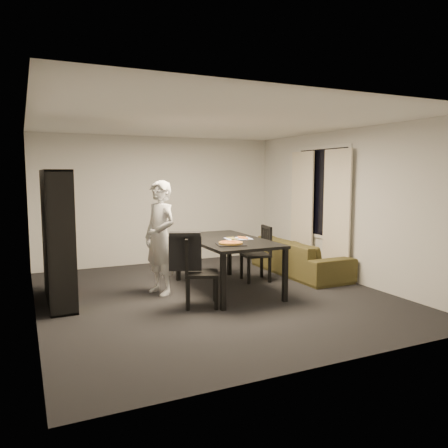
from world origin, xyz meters
name	(u,v)px	position (x,y,z in m)	size (l,w,h in m)	color
room	(213,210)	(0.00, 0.00, 1.30)	(5.01, 5.51, 2.61)	black
window_pane	(322,193)	(2.48, 0.60, 1.50)	(0.02, 1.40, 1.60)	black
window_frame	(322,193)	(2.48, 0.60, 1.50)	(0.03, 1.52, 1.72)	white
curtain_left	(336,214)	(2.40, 0.08, 1.15)	(0.03, 0.70, 2.25)	beige
curtain_right	(302,209)	(2.40, 1.12, 1.15)	(0.03, 0.70, 2.25)	beige
bookshelf	(57,237)	(-2.16, 0.60, 0.95)	(0.35, 1.50, 1.90)	black
dining_table	(227,244)	(0.31, 0.16, 0.75)	(1.09, 1.97, 0.82)	black
chair_left	(195,267)	(-0.46, -0.42, 0.55)	(0.58, 0.58, 0.97)	black
chair_right	(260,249)	(1.12, 0.50, 0.54)	(0.50, 0.50, 0.95)	black
draped_jacket	(185,250)	(-0.58, -0.38, 0.80)	(0.47, 0.33, 0.54)	black
person	(160,238)	(-0.70, 0.41, 0.87)	(0.64, 0.42, 1.74)	silver
baking_tray	(231,244)	(0.12, -0.38, 0.83)	(0.40, 0.32, 0.01)	black
pepperoni_pizza	(231,243)	(0.13, -0.36, 0.85)	(0.35, 0.35, 0.03)	olive
kitchen_towel	(238,239)	(0.49, 0.11, 0.83)	(0.40, 0.30, 0.01)	silver
pizza_slices	(238,238)	(0.47, 0.10, 0.84)	(0.37, 0.31, 0.01)	#BB743A
sofa	(300,257)	(2.03, 0.64, 0.32)	(2.17, 0.85, 0.63)	#3B3517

